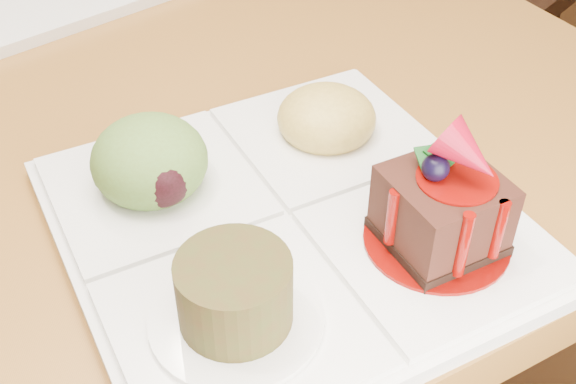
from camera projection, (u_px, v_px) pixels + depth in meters
ground at (63, 297)px, 1.45m from camera, size 6.00×6.00×0.00m
sampler_plate at (282, 203)px, 0.49m from camera, size 0.30×0.30×0.11m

